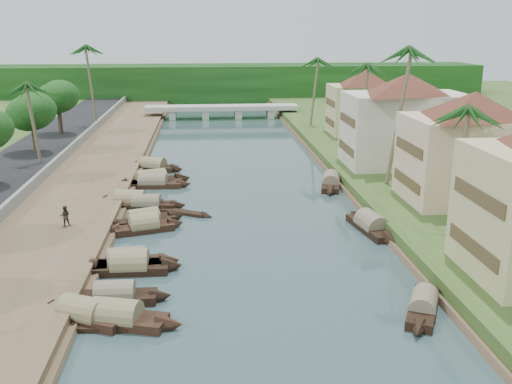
{
  "coord_description": "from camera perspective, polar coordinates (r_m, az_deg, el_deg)",
  "views": [
    {
      "loc": [
        -3.26,
        -33.28,
        16.11
      ],
      "look_at": [
        1.19,
        15.46,
        2.0
      ],
      "focal_mm": 40.0,
      "sensor_mm": 36.0,
      "label": 1
    }
  ],
  "objects": [
    {
      "name": "ground",
      "position": [
        37.12,
        0.34,
        -9.64
      ],
      "size": [
        220.0,
        220.0,
        0.0
      ],
      "primitive_type": "plane",
      "color": "#33484C",
      "rests_on": "ground"
    },
    {
      "name": "left_bank",
      "position": [
        56.99,
        -17.92,
        -0.72
      ],
      "size": [
        10.0,
        180.0,
        0.8
      ],
      "primitive_type": "cube",
      "color": "brown",
      "rests_on": "ground"
    },
    {
      "name": "right_bank",
      "position": [
        59.79,
        16.84,
        0.34
      ],
      "size": [
        16.0,
        180.0,
        1.2
      ],
      "primitive_type": "cube",
      "color": "#304E1F",
      "rests_on": "ground"
    },
    {
      "name": "retaining_wall",
      "position": [
        57.83,
        -22.06,
        0.09
      ],
      "size": [
        0.4,
        180.0,
        1.1
      ],
      "primitive_type": "cube",
      "color": "gray",
      "rests_on": "left_bank"
    },
    {
      "name": "treeline",
      "position": [
        133.87,
        -3.87,
        10.86
      ],
      "size": [
        120.0,
        14.0,
        8.0
      ],
      "color": "black",
      "rests_on": "ground"
    },
    {
      "name": "bridge",
      "position": [
        106.31,
        -3.45,
        8.27
      ],
      "size": [
        28.0,
        4.0,
        2.4
      ],
      "color": "#AAA99F",
      "rests_on": "ground"
    },
    {
      "name": "building_mid",
      "position": [
        53.63,
        20.64,
        4.32
      ],
      "size": [
        14.11,
        14.11,
        9.7
      ],
      "color": "beige",
      "rests_on": "right_bank"
    },
    {
      "name": "building_far",
      "position": [
        65.92,
        14.69,
        7.08
      ],
      "size": [
        15.59,
        15.59,
        10.2
      ],
      "color": "silver",
      "rests_on": "right_bank"
    },
    {
      "name": "building_distant",
      "position": [
        85.16,
        10.8,
        8.9
      ],
      "size": [
        12.62,
        12.62,
        9.2
      ],
      "color": "#CABA87",
      "rests_on": "right_bank"
    },
    {
      "name": "sampan_2",
      "position": [
        33.83,
        -13.82,
        -12.07
      ],
      "size": [
        8.22,
        3.78,
        2.14
      ],
      "rotation": [
        0.0,
        0.0,
        -0.28
      ],
      "color": "black",
      "rests_on": "ground"
    },
    {
      "name": "sampan_3",
      "position": [
        36.28,
        -13.91,
        -10.07
      ],
      "size": [
        7.01,
        1.7,
        1.93
      ],
      "rotation": [
        0.0,
        0.0,
        -0.01
      ],
      "color": "black",
      "rests_on": "ground"
    },
    {
      "name": "sampan_4",
      "position": [
        34.65,
        -16.93,
        -11.62
      ],
      "size": [
        7.2,
        4.6,
        2.08
      ],
      "rotation": [
        0.0,
        0.0,
        -0.45
      ],
      "color": "black",
      "rests_on": "ground"
    },
    {
      "name": "sampan_5",
      "position": [
        40.34,
        -12.47,
        -7.21
      ],
      "size": [
        7.34,
        2.12,
        2.33
      ],
      "rotation": [
        0.0,
        0.0,
        -0.01
      ],
      "color": "black",
      "rests_on": "ground"
    },
    {
      "name": "sampan_6",
      "position": [
        40.82,
        -12.79,
        -6.95
      ],
      "size": [
        7.66,
        2.57,
        2.25
      ],
      "rotation": [
        0.0,
        0.0,
        0.11
      ],
      "color": "black",
      "rests_on": "ground"
    },
    {
      "name": "sampan_7",
      "position": [
        49.39,
        -11.18,
        -2.77
      ],
      "size": [
        7.47,
        4.16,
        2.01
      ],
      "rotation": [
        0.0,
        0.0,
        0.38
      ],
      "color": "black",
      "rests_on": "ground"
    },
    {
      "name": "sampan_8",
      "position": [
        47.83,
        -11.15,
        -3.39
      ],
      "size": [
        6.98,
        3.46,
        2.12
      ],
      "rotation": [
        0.0,
        0.0,
        0.28
      ],
      "color": "black",
      "rests_on": "ground"
    },
    {
      "name": "sampan_9",
      "position": [
        53.68,
        -10.89,
        -1.23
      ],
      "size": [
        7.62,
        2.1,
        1.94
      ],
      "rotation": [
        0.0,
        0.0,
        -0.09
      ],
      "color": "black",
      "rests_on": "ground"
    },
    {
      "name": "sampan_10",
      "position": [
        54.8,
        -12.43,
        -0.95
      ],
      "size": [
        8.29,
        3.67,
        2.24
      ],
      "rotation": [
        0.0,
        0.0,
        -0.25
      ],
      "color": "black",
      "rests_on": "ground"
    },
    {
      "name": "sampan_11",
      "position": [
        61.73,
        -10.4,
        1.09
      ],
      "size": [
        9.04,
        4.76,
        2.51
      ],
      "rotation": [
        0.0,
        0.0,
        0.33
      ],
      "color": "black",
      "rests_on": "ground"
    },
    {
      "name": "sampan_12",
      "position": [
        60.81,
        -10.3,
        0.85
      ],
      "size": [
        8.44,
        2.12,
        2.01
      ],
      "rotation": [
        0.0,
        0.0,
        -0.08
      ],
      "color": "black",
      "rests_on": "ground"
    },
    {
      "name": "sampan_13",
      "position": [
        68.33,
        -10.18,
        2.54
      ],
      "size": [
        7.75,
        4.67,
        2.14
      ],
      "rotation": [
        0.0,
        0.0,
        -0.42
      ],
      "color": "black",
      "rests_on": "ground"
    },
    {
      "name": "sampan_14",
      "position": [
        35.56,
        16.38,
        -10.84
      ],
      "size": [
        4.47,
        7.21,
        1.84
      ],
      "rotation": [
        0.0,
        0.0,
        1.11
      ],
      "color": "black",
      "rests_on": "ground"
    },
    {
      "name": "sampan_15",
      "position": [
        48.0,
        11.48,
        -3.34
      ],
      "size": [
        3.17,
        8.7,
        2.28
      ],
      "rotation": [
        0.0,
        0.0,
        1.74
      ],
      "color": "black",
      "rests_on": "ground"
    },
    {
      "name": "sampan_16",
      "position": [
        60.77,
        7.49,
        0.97
      ],
      "size": [
        3.61,
        8.89,
        2.14
      ],
      "rotation": [
        0.0,
        0.0,
        1.34
      ],
      "color": "black",
      "rests_on": "ground"
    },
    {
      "name": "canoe_1",
      "position": [
        33.54,
        -15.33,
        -13.05
      ],
      "size": [
        4.44,
        1.18,
        0.71
      ],
      "rotation": [
        0.0,
        0.0,
        -0.11
      ],
      "color": "black",
      "rests_on": "ground"
    },
    {
      "name": "canoe_2",
      "position": [
        51.78,
        -7.31,
        -2.06
      ],
      "size": [
        5.77,
        3.76,
        0.89
      ],
      "rotation": [
        0.0,
        0.0,
        -0.51
      ],
      "color": "black",
      "rests_on": "ground"
    },
    {
      "name": "palm_1",
      "position": [
        45.6,
        20.0,
        7.59
      ],
      "size": [
        3.2,
        3.2,
        10.69
      ],
      "color": "#73664D",
      "rests_on": "ground"
    },
    {
      "name": "palm_2",
      "position": [
        56.41,
        14.06,
        13.35
      ],
      "size": [
        3.2,
        3.2,
        14.56
      ],
      "color": "#73664D",
      "rests_on": "ground"
    },
    {
      "name": "palm_3",
      "position": [
        72.38,
        10.46,
        12.17
      ],
      "size": [
        3.2,
        3.2,
        12.09
      ],
      "color": "#73664D",
      "rests_on": "ground"
    },
    {
      "name": "palm_6",
      "position": [
        67.82,
        -21.57,
        9.83
      ],
      "size": [
        3.2,
        3.2,
        10.37
      ],
      "color": "#73664D",
      "rests_on": "ground"
    },
    {
      "name": "palm_7",
      "position": [
        91.84,
        5.77,
        12.93
      ],
      "size": [
        3.2,
        3.2,
        11.77
      ],
      "color": "#73664D",
      "rests_on": "ground"
    },
    {
      "name": "palm_8",
      "position": [
        93.51,
        -16.31,
        13.61
      ],
      "size": [
        3.2,
        3.2,
        13.56
      ],
      "color": "#73664D",
      "rests_on": "ground"
    },
    {
      "name": "tree_4",
      "position": [
        74.61,
        -21.5,
        7.41
      ],
      "size": [
        5.24,
        5.24,
        7.12
      ],
      "color": "#463528",
      "rests_on": "ground"
    },
    {
      "name": "tree_5",
      "position": [
        87.07,
        -19.21,
        8.9
      ],
      "size": [
        5.38,
        5.38,
        7.44
      ],
      "color": "#463528",
      "rests_on": "ground"
    },
    {
      "name": "tree_6",
      "position": [
        69.75,
        18.0,
        7.4
      ],
      "size": [
        3.98,
        3.98,
        7.09
      ],
      "color": "#463528",
      "rests_on": "ground"
    },
    {
      "name": "person_far",
      "position": [
        48.12,
        -18.56,
        -2.28
      ],
      "size": [
        0.92,
        0.77,
        1.69
      ],
      "primitive_type": "imported",
      "rotation": [
        0.0,
        0.0,
        3.31
      ],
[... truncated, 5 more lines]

